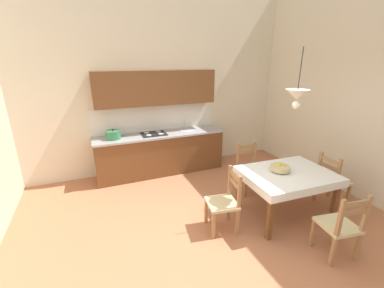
{
  "coord_description": "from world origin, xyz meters",
  "views": [
    {
      "loc": [
        -1.51,
        -2.59,
        2.42
      ],
      "look_at": [
        -0.04,
        0.95,
        1.12
      ],
      "focal_mm": 23.57,
      "sensor_mm": 36.0,
      "label": 1
    }
  ],
  "objects_px": {
    "dining_table": "(287,179)",
    "kitchen_cabinetry": "(159,135)",
    "fruit_bowl": "(280,168)",
    "dining_chair_window_side": "(332,181)",
    "dining_chair_kitchen_side": "(249,169)",
    "dining_chair_tv_side": "(225,202)",
    "pendant_lamp": "(297,95)",
    "dining_chair_camera_side": "(340,226)"
  },
  "relations": [
    {
      "from": "dining_table",
      "to": "kitchen_cabinetry",
      "type": "bearing_deg",
      "value": 120.0
    },
    {
      "from": "fruit_bowl",
      "to": "dining_chair_window_side",
      "type": "bearing_deg",
      "value": -7.4
    },
    {
      "from": "dining_chair_window_side",
      "to": "dining_chair_kitchen_side",
      "type": "distance_m",
      "value": 1.4
    },
    {
      "from": "dining_chair_tv_side",
      "to": "dining_chair_window_side",
      "type": "relative_size",
      "value": 1.0
    },
    {
      "from": "fruit_bowl",
      "to": "kitchen_cabinetry",
      "type": "bearing_deg",
      "value": 119.09
    },
    {
      "from": "fruit_bowl",
      "to": "pendant_lamp",
      "type": "relative_size",
      "value": 0.37
    },
    {
      "from": "dining_chair_tv_side",
      "to": "fruit_bowl",
      "type": "relative_size",
      "value": 3.1
    },
    {
      "from": "kitchen_cabinetry",
      "to": "dining_table",
      "type": "xyz_separation_m",
      "value": [
        1.38,
        -2.39,
        -0.22
      ]
    },
    {
      "from": "dining_chair_tv_side",
      "to": "dining_chair_camera_side",
      "type": "height_order",
      "value": "same"
    },
    {
      "from": "dining_chair_tv_side",
      "to": "dining_chair_kitchen_side",
      "type": "height_order",
      "value": "same"
    },
    {
      "from": "dining_chair_kitchen_side",
      "to": "fruit_bowl",
      "type": "height_order",
      "value": "dining_chair_kitchen_side"
    },
    {
      "from": "kitchen_cabinetry",
      "to": "dining_chair_kitchen_side",
      "type": "height_order",
      "value": "kitchen_cabinetry"
    },
    {
      "from": "kitchen_cabinetry",
      "to": "dining_chair_window_side",
      "type": "height_order",
      "value": "kitchen_cabinetry"
    },
    {
      "from": "kitchen_cabinetry",
      "to": "pendant_lamp",
      "type": "relative_size",
      "value": 3.44
    },
    {
      "from": "fruit_bowl",
      "to": "dining_chair_tv_side",
      "type": "bearing_deg",
      "value": -179.07
    },
    {
      "from": "kitchen_cabinetry",
      "to": "dining_chair_tv_side",
      "type": "bearing_deg",
      "value": -82.39
    },
    {
      "from": "dining_chair_tv_side",
      "to": "dining_chair_kitchen_side",
      "type": "distance_m",
      "value": 1.33
    },
    {
      "from": "kitchen_cabinetry",
      "to": "dining_chair_kitchen_side",
      "type": "xyz_separation_m",
      "value": [
        1.33,
        -1.47,
        -0.41
      ]
    },
    {
      "from": "kitchen_cabinetry",
      "to": "fruit_bowl",
      "type": "bearing_deg",
      "value": -60.91
    },
    {
      "from": "dining_chair_camera_side",
      "to": "dining_chair_tv_side",
      "type": "bearing_deg",
      "value": 135.31
    },
    {
      "from": "dining_chair_camera_side",
      "to": "dining_table",
      "type": "bearing_deg",
      "value": 89.02
    },
    {
      "from": "dining_chair_camera_side",
      "to": "dining_chair_window_side",
      "type": "bearing_deg",
      "value": 43.53
    },
    {
      "from": "dining_chair_kitchen_side",
      "to": "dining_table",
      "type": "bearing_deg",
      "value": -86.69
    },
    {
      "from": "dining_chair_window_side",
      "to": "dining_chair_kitchen_side",
      "type": "relative_size",
      "value": 1.0
    },
    {
      "from": "kitchen_cabinetry",
      "to": "dining_table",
      "type": "distance_m",
      "value": 2.77
    },
    {
      "from": "pendant_lamp",
      "to": "kitchen_cabinetry",
      "type": "bearing_deg",
      "value": 117.67
    },
    {
      "from": "dining_chair_window_side",
      "to": "pendant_lamp",
      "type": "xyz_separation_m",
      "value": [
        -1.04,
        -0.01,
        1.5
      ]
    },
    {
      "from": "dining_chair_tv_side",
      "to": "fruit_bowl",
      "type": "bearing_deg",
      "value": 0.93
    },
    {
      "from": "kitchen_cabinetry",
      "to": "dining_chair_window_side",
      "type": "relative_size",
      "value": 2.98
    },
    {
      "from": "dining_table",
      "to": "dining_chair_camera_side",
      "type": "distance_m",
      "value": 1.0
    },
    {
      "from": "dining_chair_tv_side",
      "to": "fruit_bowl",
      "type": "xyz_separation_m",
      "value": [
        0.98,
        0.02,
        0.37
      ]
    },
    {
      "from": "dining_chair_camera_side",
      "to": "fruit_bowl",
      "type": "bearing_deg",
      "value": 94.18
    },
    {
      "from": "dining_chair_tv_side",
      "to": "dining_chair_camera_side",
      "type": "bearing_deg",
      "value": -44.69
    },
    {
      "from": "dining_chair_tv_side",
      "to": "dining_chair_window_side",
      "type": "distance_m",
      "value": 2.03
    },
    {
      "from": "dining_chair_window_side",
      "to": "pendant_lamp",
      "type": "bearing_deg",
      "value": -179.31
    },
    {
      "from": "dining_chair_window_side",
      "to": "dining_chair_kitchen_side",
      "type": "bearing_deg",
      "value": 135.93
    },
    {
      "from": "kitchen_cabinetry",
      "to": "dining_chair_camera_side",
      "type": "xyz_separation_m",
      "value": [
        1.36,
        -3.37,
        -0.41
      ]
    },
    {
      "from": "kitchen_cabinetry",
      "to": "dining_chair_tv_side",
      "type": "relative_size",
      "value": 2.98
    },
    {
      "from": "kitchen_cabinetry",
      "to": "dining_table",
      "type": "relative_size",
      "value": 1.96
    },
    {
      "from": "dining_chair_tv_side",
      "to": "dining_chair_window_side",
      "type": "xyz_separation_m",
      "value": [
        2.02,
        -0.12,
        0.0
      ]
    },
    {
      "from": "dining_table",
      "to": "dining_chair_window_side",
      "type": "distance_m",
      "value": 0.97
    },
    {
      "from": "dining_table",
      "to": "dining_chair_window_side",
      "type": "bearing_deg",
      "value": -3.4
    }
  ]
}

